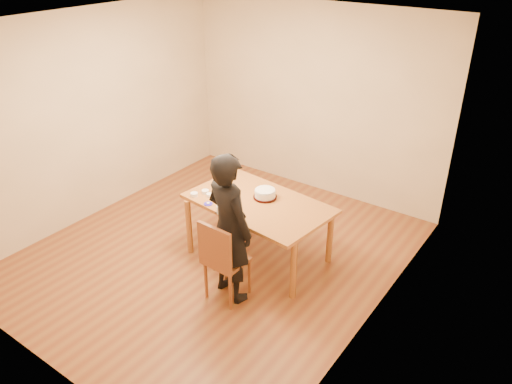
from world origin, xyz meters
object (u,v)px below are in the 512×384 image
Objects in this scene: dining_chair at (227,260)px; cake at (265,193)px; dining_table at (259,203)px; cake_plate at (265,197)px; person at (229,228)px.

cake is (-0.14, 0.90, 0.36)m from dining_chair.
dining_table is 4.25× the size of dining_chair.
dining_chair is 0.98m from cake.
cake_plate is (0.01, 0.12, 0.03)m from dining_table.
dining_table is at bearing -92.39° from cake_plate.
person is (0.14, -0.85, 0.01)m from cake.
dining_table is 0.75m from person.
cake_plate is at bearing -67.20° from person.
dining_table reaches higher than dining_chair.
cake is (0.00, 0.00, 0.05)m from cake_plate.
cake_plate is at bearing 94.18° from dining_table.
dining_chair is (0.15, -0.78, -0.28)m from dining_table.
dining_table is 0.84m from dining_chair.
cake reaches higher than cake_plate.
person is at bearing 92.42° from dining_chair.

